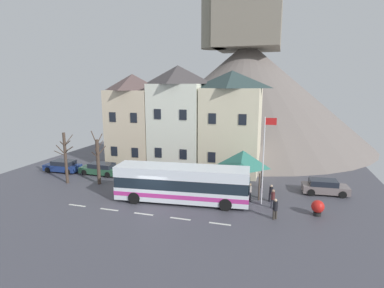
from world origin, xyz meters
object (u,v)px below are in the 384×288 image
townhouse_00 (134,121)px  hilltop_castle (246,91)px  parked_car_02 (148,173)px  bare_tree_00 (66,157)px  bare_tree_01 (98,160)px  flagpole (264,155)px  pedestrian_00 (275,208)px  pedestrian_01 (271,193)px  pedestrian_02 (273,197)px  parked_car_00 (325,187)px  harbour_buoy (318,207)px  transit_bus (182,184)px  parked_car_03 (63,166)px  townhouse_02 (231,123)px  pedestrian_03 (250,191)px  townhouse_01 (178,118)px  bus_shelter (243,159)px  parked_car_01 (101,169)px  public_bench (236,179)px

townhouse_00 → hilltop_castle: bearing=59.2°
parked_car_02 → bare_tree_00: 8.37m
bare_tree_00 → bare_tree_01: 3.34m
flagpole → bare_tree_01: bearing=177.3°
hilltop_castle → bare_tree_01: (-11.35, -26.66, -6.28)m
pedestrian_00 → townhouse_00: bearing=146.6°
pedestrian_01 → pedestrian_02: (0.19, -1.50, 0.18)m
townhouse_00 → flagpole: bearing=-28.0°
parked_car_00 → harbour_buoy: parked_car_00 is taller
hilltop_castle → transit_bus: size_ratio=3.50×
parked_car_03 → flagpole: size_ratio=0.55×
townhouse_02 → bare_tree_00: (-15.18, -8.41, -2.93)m
pedestrian_00 → townhouse_02: bearing=115.0°
hilltop_castle → pedestrian_03: bearing=-82.3°
bare_tree_01 → parked_car_02: bearing=35.9°
parked_car_02 → bare_tree_00: size_ratio=0.84×
pedestrian_01 → pedestrian_03: size_ratio=0.96×
townhouse_02 → pedestrian_01: 10.34m
parked_car_02 → townhouse_02: bearing=34.6°
townhouse_01 → bare_tree_00: (-8.99, -8.55, -3.25)m
townhouse_01 → bus_shelter: (8.34, -6.19, -2.82)m
townhouse_01 → hilltop_castle: (5.61, 18.81, 2.74)m
bare_tree_01 → townhouse_02: bearing=32.9°
transit_bus → pedestrian_00: (7.69, -1.36, -0.69)m
transit_bus → parked_car_01: bearing=150.1°
parked_car_03 → townhouse_02: bearing=-165.4°
public_bench → parked_car_01: bearing=-175.3°
pedestrian_02 → harbour_buoy: bearing=-7.2°
hilltop_castle → transit_bus: 29.75m
parked_car_03 → pedestrian_03: bearing=171.4°
parked_car_02 → pedestrian_01: (12.72, -2.92, 0.11)m
townhouse_01 → hilltop_castle: size_ratio=0.30×
hilltop_castle → bare_tree_00: size_ratio=7.74×
pedestrian_02 → flagpole: bearing=138.5°
townhouse_00 → hilltop_castle: hilltop_castle is taller
hilltop_castle → pedestrian_02: bearing=-78.8°
bare_tree_00 → parked_car_02: bearing=26.3°
townhouse_01 → parked_car_00: bearing=-16.3°
flagpole → parked_car_02: bearing=163.1°
parked_car_00 → parked_car_03: 27.85m
parked_car_00 → pedestrian_01: (-4.61, -3.32, 0.12)m
public_bench → harbour_buoy: (7.15, -6.07, 0.21)m
hilltop_castle → transit_bus: bearing=-93.7°
townhouse_00 → hilltop_castle: (11.28, 18.91, 3.19)m
bare_tree_00 → townhouse_00: bearing=68.5°
parked_car_03 → pedestrian_03: size_ratio=2.60×
pedestrian_02 → parked_car_01: bearing=166.6°
townhouse_02 → flagpole: bearing=-64.0°
pedestrian_00 → bare_tree_01: bare_tree_01 is taller
pedestrian_02 → transit_bus: bearing=-175.1°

